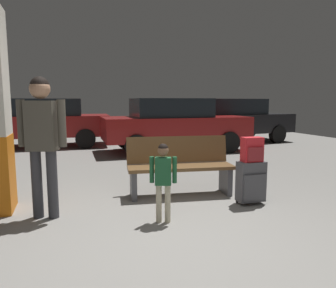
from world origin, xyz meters
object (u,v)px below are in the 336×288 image
adult (42,132)px  parked_car_far (44,121)px  backpack_bright (252,150)px  parked_car_near (174,123)px  bench (180,166)px  suitcase (251,182)px  child (163,174)px  parked_car_side (232,119)px

adult → parked_car_far: 6.73m
backpack_bright → parked_car_near: 4.93m
bench → suitcase: bearing=-44.1°
child → adult: 1.54m
suitcase → adult: (-2.71, 0.32, 0.74)m
backpack_bright → parked_car_far: size_ratio=0.08×
parked_car_side → parked_car_near: bearing=-153.7°
adult → parked_car_far: bearing=93.1°
parked_car_far → parked_car_near: size_ratio=1.01×
suitcase → parked_car_side: bearing=63.1°
bench → backpack_bright: 1.14m
backpack_bright → parked_car_far: bearing=113.6°
bench → backpack_bright: (0.79, -0.76, 0.33)m
suitcase → backpack_bright: (-0.00, -0.00, 0.45)m
bench → parked_car_side: 6.69m
parked_car_far → adult: bearing=-86.9°
backpack_bright → adult: (-2.71, 0.32, 0.29)m
parked_car_side → suitcase: bearing=-116.9°
suitcase → backpack_bright: size_ratio=1.78×
bench → child: size_ratio=1.75×
bench → adult: adult is taller
backpack_bright → adult: 2.74m
parked_car_near → backpack_bright: bearing=-96.3°
child → adult: (-1.34, 0.60, 0.48)m
parked_car_near → child: bearing=-110.3°
bench → suitcase: 1.10m
bench → parked_car_near: parked_car_near is taller
bench → parked_car_side: parked_car_side is taller
parked_car_far → parked_car_side: size_ratio=0.99×
parked_car_side → backpack_bright: bearing=-116.9°
suitcase → parked_car_near: parked_car_near is taller
bench → parked_car_far: bearing=110.0°
child → parked_car_side: bearing=55.1°
suitcase → adult: 2.83m
child → parked_car_far: 7.51m
parked_car_far → backpack_bright: bearing=-66.4°
backpack_bright → parked_car_near: size_ratio=0.08×
suitcase → parked_car_near: bearing=83.7°
adult → parked_car_near: 5.62m
suitcase → bench: bearing=135.9°
child → parked_car_near: 5.52m
suitcase → child: 1.42m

